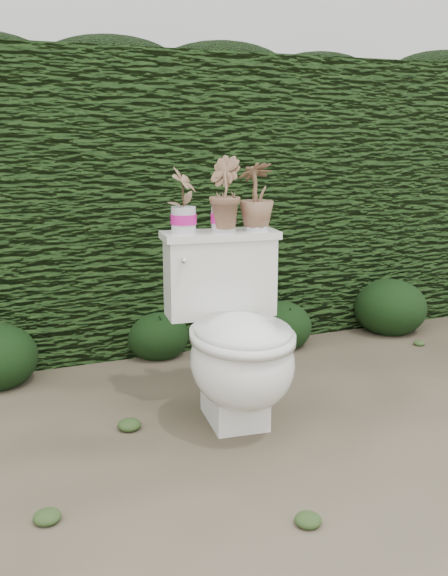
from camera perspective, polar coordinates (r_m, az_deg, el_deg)
name	(u,v)px	position (r m, az deg, el deg)	size (l,w,h in m)	color
ground	(224,444)	(2.58, -0.01, -13.72)	(60.00, 60.00, 0.00)	#6C614B
hedge	(120,201)	(3.84, -9.21, 7.65)	(8.00, 1.00, 1.60)	#234015
house_wall	(80,64)	(8.30, -12.72, 18.86)	(8.00, 3.50, 4.00)	silver
toilet	(236,342)	(2.63, 1.07, -4.80)	(0.53, 0.72, 0.78)	silver
potted_plant_left	(183,202)	(2.70, -3.64, 7.63)	(0.14, 0.09, 0.26)	#226F2E
potted_plant_center	(223,196)	(2.74, -0.05, 8.21)	(0.17, 0.13, 0.30)	#226F2E
potted_plant_right	(256,198)	(2.79, 2.89, 8.00)	(0.15, 0.15, 0.28)	#226F2E
liriope_clump_3	(157,331)	(3.53, -5.94, -3.78)	(0.34, 0.34, 0.27)	black
liriope_clump_4	(280,321)	(3.67, 5.02, -2.95)	(0.36, 0.36, 0.29)	black
liriope_clump_5	(390,303)	(4.06, 14.58, -1.29)	(0.44, 0.44, 0.35)	black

